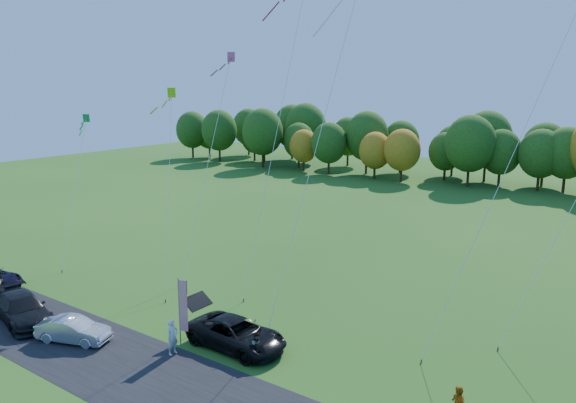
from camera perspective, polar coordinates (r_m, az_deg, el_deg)
The scene contains 16 objects.
ground at distance 30.62m, azimuth -6.82°, elevation -14.87°, with size 160.00×160.00×0.00m, color #225316.
asphalt_strip at distance 28.17m, azimuth -12.59°, elevation -17.62°, with size 90.00×6.00×0.01m, color black.
tree_line at distance 78.44m, azimuth 21.45°, elevation 1.03°, with size 116.00×12.00×10.00m, color #1E4711, non-canonical shape.
black_suv at distance 30.57m, azimuth -5.25°, elevation -13.24°, with size 2.61×5.65×1.57m, color black.
silver_sedan at distance 33.28m, azimuth -20.98°, elevation -12.08°, with size 1.41×4.03×1.33m, color silver.
dark_truck_a at distance 36.88m, azimuth -25.38°, elevation -9.82°, with size 2.29×5.64×1.64m, color black.
person_tailgate_a at distance 30.35m, azimuth -11.66°, elevation -13.33°, with size 0.69×0.45×1.88m, color silver.
person_tailgate_b at distance 29.12m, azimuth -3.11°, elevation -14.56°, with size 0.76×0.59×1.57m, color gray.
feather_flag at distance 30.53m, azimuth -10.69°, elevation -10.30°, with size 0.48×0.23×3.81m.
kite_delta_blue at distance 38.63m, azimuth -0.72°, elevation 9.56°, with size 3.66×11.01×24.00m.
kite_parafoil_orange at distance 32.23m, azimuth 24.62°, elevation 10.84°, with size 8.26×13.99×27.93m.
kite_delta_red at distance 31.56m, azimuth 3.18°, elevation 6.81°, with size 2.67×8.81×21.37m.
kite_diamond_yellow at distance 38.59m, azimuth -12.03°, elevation 1.08°, with size 4.78×5.71×13.82m.
kite_diamond_green at distance 45.87m, azimuth -20.86°, elevation 0.98°, with size 2.90×5.19×11.69m.
kite_diamond_white at distance 32.59m, azimuth 25.92°, elevation -2.62°, with size 4.59×6.28×13.12m.
kite_diamond_pink at distance 41.37m, azimuth -8.15°, elevation 3.81°, with size 2.71×8.60×16.47m.
Camera 1 is at (18.71, -19.92, 13.80)m, focal length 35.00 mm.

